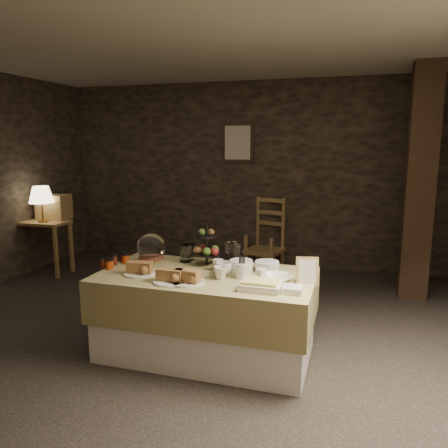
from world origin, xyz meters
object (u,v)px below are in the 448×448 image
(fruit_stand, at_px, (207,249))
(buffet_table, at_px, (206,308))
(console_table, at_px, (43,231))
(chair, at_px, (265,237))
(timber_column, at_px, (420,184))
(wine_rack, at_px, (54,207))
(table_lamp, at_px, (41,195))

(fruit_stand, bearing_deg, buffet_table, -73.18)
(console_table, bearing_deg, chair, 22.76)
(buffet_table, height_order, timber_column, timber_column)
(wine_rack, bearing_deg, table_lamp, -90.00)
(table_lamp, distance_m, chair, 3.07)
(buffet_table, bearing_deg, chair, 91.20)
(console_table, xyz_separation_m, chair, (2.79, 1.17, -0.15))
(buffet_table, relative_size, chair, 2.27)
(buffet_table, distance_m, console_table, 3.25)
(console_table, relative_size, wine_rack, 1.71)
(table_lamp, bearing_deg, timber_column, 6.37)
(buffet_table, height_order, table_lamp, table_lamp)
(table_lamp, relative_size, chair, 0.62)
(table_lamp, distance_m, fruit_stand, 3.00)
(chair, relative_size, timber_column, 0.30)
(table_lamp, relative_size, fruit_stand, 1.31)
(timber_column, bearing_deg, chair, 159.23)
(wine_rack, bearing_deg, console_table, -105.52)
(buffet_table, distance_m, table_lamp, 3.25)
(buffet_table, distance_m, timber_column, 2.86)
(timber_column, bearing_deg, fruit_stand, -137.18)
(buffet_table, xyz_separation_m, console_table, (-2.85, 1.55, 0.19))
(console_table, bearing_deg, fruit_stand, -24.90)
(wine_rack, distance_m, fruit_stand, 3.09)
(chair, xyz_separation_m, timber_column, (1.87, -0.71, 0.86))
(chair, bearing_deg, timber_column, -6.32)
(fruit_stand, bearing_deg, timber_column, 42.82)
(console_table, relative_size, chair, 0.93)
(buffet_table, relative_size, fruit_stand, 4.84)
(buffet_table, distance_m, wine_rack, 3.33)
(buffet_table, xyz_separation_m, fruit_stand, (-0.08, 0.27, 0.43))
(wine_rack, xyz_separation_m, fruit_stand, (2.72, -1.47, -0.05))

